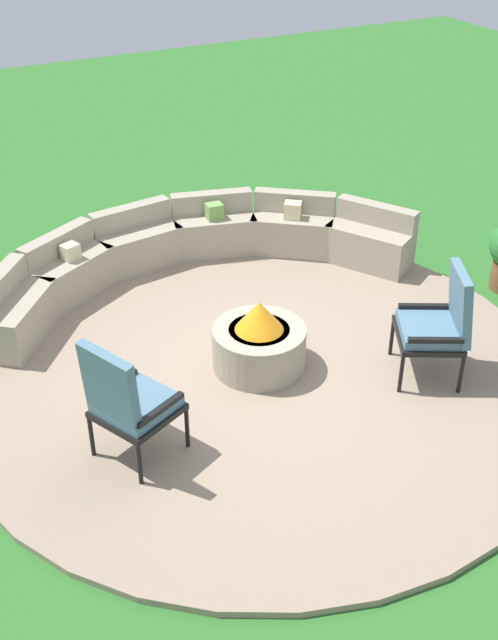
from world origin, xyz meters
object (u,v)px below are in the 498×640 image
(fire_pit, at_px, (259,342))
(curved_stone_bench, at_px, (189,252))
(lounge_chair_front_left, at_px, (127,400))
(lounge_chair_front_right, at_px, (440,322))

(fire_pit, relative_size, curved_stone_bench, 0.18)
(curved_stone_bench, relative_size, lounge_chair_front_left, 4.32)
(fire_pit, xyz_separation_m, lounge_chair_front_right, (1.37, -0.83, 0.29))
(curved_stone_bench, height_order, lounge_chair_front_left, lounge_chair_front_left)
(fire_pit, height_order, curved_stone_bench, same)
(fire_pit, relative_size, lounge_chair_front_right, 0.80)
(fire_pit, bearing_deg, lounge_chair_front_left, -156.70)
(lounge_chair_front_left, relative_size, lounge_chair_front_right, 1.04)
(fire_pit, bearing_deg, lounge_chair_front_right, -31.20)
(lounge_chair_front_right, bearing_deg, lounge_chair_front_left, 114.32)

